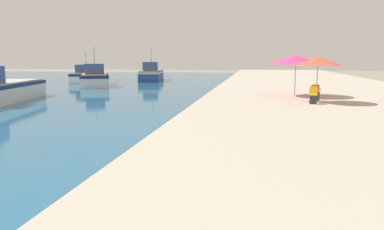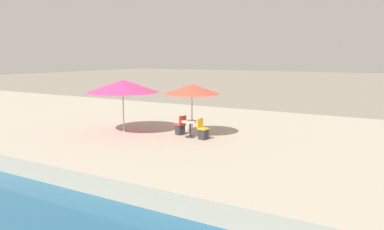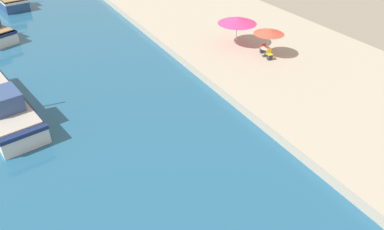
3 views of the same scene
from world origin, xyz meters
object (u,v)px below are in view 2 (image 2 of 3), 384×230
at_px(cafe_umbrella_white, 123,86).
at_px(cafe_chair_right, 180,128).
at_px(cafe_table, 190,126).
at_px(cafe_chair_left, 203,132).
at_px(cafe_umbrella_pink, 192,89).

relative_size(cafe_umbrella_white, cafe_chair_right, 3.77).
distance_m(cafe_table, cafe_chair_left, 0.75).
relative_size(cafe_umbrella_pink, cafe_chair_right, 2.76).
xyz_separation_m(cafe_table, cafe_chair_left, (-0.09, -0.72, -0.21)).
height_order(cafe_umbrella_pink, cafe_chair_left, cafe_umbrella_pink).
bearing_deg(cafe_chair_right, cafe_umbrella_pink, -76.78).
relative_size(cafe_umbrella_white, cafe_chair_left, 3.77).
bearing_deg(cafe_chair_right, cafe_umbrella_white, 127.80).
relative_size(cafe_table, cafe_chair_right, 0.88).
xyz_separation_m(cafe_umbrella_pink, cafe_table, (-0.17, 0.00, -1.65)).
height_order(cafe_umbrella_white, cafe_chair_left, cafe_umbrella_white).
height_order(cafe_chair_left, cafe_chair_right, same).
xyz_separation_m(cafe_umbrella_white, cafe_table, (0.63, -3.38, -1.71)).
bearing_deg(cafe_chair_left, cafe_table, -90.00).
xyz_separation_m(cafe_umbrella_pink, cafe_chair_right, (0.08, 0.68, -1.86)).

